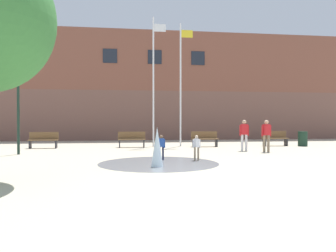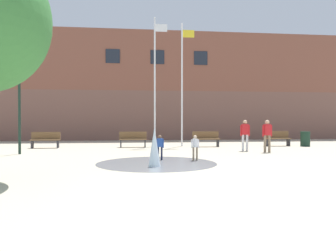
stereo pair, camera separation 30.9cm
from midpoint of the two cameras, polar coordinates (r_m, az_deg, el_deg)
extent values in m
plane|color=#BCB299|center=(8.43, 9.42, -9.67)|extent=(100.00, 100.00, 0.00)
cube|color=brown|center=(29.04, -2.04, 1.75)|extent=(36.00, 6.00, 3.95)
cube|color=brown|center=(29.43, -2.04, 10.33)|extent=(36.00, 6.00, 4.83)
cube|color=#1E232D|center=(26.44, -9.26, 11.93)|extent=(1.10, 0.06, 1.10)
cube|color=#1E232D|center=(26.51, -1.52, 11.91)|extent=(1.10, 0.06, 1.10)
cube|color=#1E232D|center=(27.04, 6.05, 11.69)|extent=(1.10, 0.06, 1.10)
cylinder|color=gray|center=(11.98, -1.25, -6.49)|extent=(4.37, 4.37, 0.01)
cone|color=silver|center=(11.04, -1.57, -3.64)|extent=(0.41, 0.41, 1.34)
cube|color=#28282D|center=(19.89, -22.15, -2.98)|extent=(0.06, 0.40, 0.44)
cube|color=#28282D|center=(19.56, -18.19, -3.03)|extent=(0.06, 0.40, 0.44)
cube|color=brown|center=(19.70, -20.19, -2.30)|extent=(1.60, 0.44, 0.05)
cube|color=brown|center=(19.88, -20.06, -1.59)|extent=(1.60, 0.04, 0.42)
cube|color=#28282D|center=(19.17, -7.75, -3.07)|extent=(0.06, 0.40, 0.44)
cube|color=#28282D|center=(19.19, -3.56, -3.06)|extent=(0.06, 0.40, 0.44)
cube|color=brown|center=(19.15, -5.66, -2.33)|extent=(1.60, 0.44, 0.05)
cube|color=brown|center=(19.34, -5.67, -1.61)|extent=(1.60, 0.04, 0.42)
cube|color=#28282D|center=(19.49, 5.13, -3.00)|extent=(0.06, 0.40, 0.44)
cube|color=#28282D|center=(19.82, 9.10, -2.94)|extent=(0.06, 0.40, 0.44)
cube|color=brown|center=(19.63, 7.14, -2.26)|extent=(1.60, 0.44, 0.05)
cube|color=brown|center=(19.81, 7.00, -1.55)|extent=(1.60, 0.04, 0.42)
cube|color=#28282D|center=(20.89, 17.18, -2.77)|extent=(0.06, 0.40, 0.44)
cube|color=#28282D|center=(21.49, 20.60, -2.69)|extent=(0.06, 0.40, 0.44)
cube|color=brown|center=(21.17, 18.92, -2.07)|extent=(1.60, 0.44, 0.05)
cube|color=brown|center=(21.34, 18.69, -1.41)|extent=(1.60, 0.04, 0.42)
cylinder|color=#1E233D|center=(12.91, -1.03, -4.81)|extent=(0.07, 0.07, 0.52)
cylinder|color=#1E233D|center=(12.92, -0.42, -4.80)|extent=(0.07, 0.07, 0.52)
cube|color=#284C9E|center=(12.88, -0.73, -2.91)|extent=(0.22, 0.13, 0.33)
sphere|color=brown|center=(12.86, -0.73, -1.88)|extent=(0.13, 0.13, 0.13)
cylinder|color=#284C9E|center=(12.87, -1.30, -3.07)|extent=(0.05, 0.05, 0.34)
cylinder|color=#284C9E|center=(12.89, -0.15, -3.06)|extent=(0.05, 0.05, 0.34)
cylinder|color=silver|center=(17.23, 13.42, -2.87)|extent=(0.12, 0.12, 0.84)
cylinder|color=silver|center=(17.30, 14.11, -2.85)|extent=(0.12, 0.12, 0.84)
cube|color=red|center=(17.23, 13.77, -0.57)|extent=(0.37, 0.26, 0.54)
sphere|color=tan|center=(17.23, 13.78, 0.68)|extent=(0.21, 0.21, 0.21)
cylinder|color=red|center=(17.16, 13.11, -0.76)|extent=(0.08, 0.08, 0.55)
cylinder|color=red|center=(17.31, 14.42, -0.75)|extent=(0.08, 0.08, 0.55)
cylinder|color=#89755B|center=(12.83, 5.15, -4.85)|extent=(0.07, 0.07, 0.52)
cylinder|color=#89755B|center=(12.86, 5.74, -4.84)|extent=(0.07, 0.07, 0.52)
cube|color=white|center=(12.81, 5.45, -2.94)|extent=(0.16, 0.23, 0.33)
sphere|color=beige|center=(12.80, 5.45, -1.90)|extent=(0.13, 0.13, 0.13)
cylinder|color=white|center=(12.78, 4.88, -3.10)|extent=(0.05, 0.05, 0.34)
cylinder|color=white|center=(12.84, 6.02, -3.08)|extent=(0.05, 0.05, 0.34)
cylinder|color=#89755B|center=(16.77, 17.04, -2.98)|extent=(0.12, 0.12, 0.84)
cylinder|color=#89755B|center=(16.86, 17.73, -2.97)|extent=(0.12, 0.12, 0.84)
cube|color=red|center=(16.78, 17.40, -0.62)|extent=(0.39, 0.31, 0.54)
sphere|color=tan|center=(16.77, 17.41, 0.66)|extent=(0.21, 0.21, 0.21)
cylinder|color=red|center=(16.70, 16.74, -0.82)|extent=(0.08, 0.08, 0.55)
cylinder|color=red|center=(16.87, 18.05, -0.81)|extent=(0.08, 0.08, 0.55)
cylinder|color=silver|center=(19.84, -1.87, 7.66)|extent=(0.10, 0.10, 7.76)
cube|color=silver|center=(20.52, -0.71, 16.71)|extent=(0.70, 0.02, 0.45)
cylinder|color=silver|center=(20.03, 2.90, 7.17)|extent=(0.10, 0.10, 7.46)
cube|color=yellow|center=(20.67, 4.04, 15.74)|extent=(0.70, 0.02, 0.45)
cylinder|color=#192D23|center=(16.59, -23.97, 1.74)|extent=(0.12, 0.12, 3.62)
sphere|color=white|center=(16.74, -24.02, 8.50)|extent=(0.32, 0.32, 0.32)
cylinder|color=#193323|center=(21.62, 23.17, -2.07)|extent=(0.56, 0.56, 0.90)
camera|label=1|loc=(0.15, -89.43, 0.01)|focal=35.00mm
camera|label=2|loc=(0.15, 90.57, -0.01)|focal=35.00mm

